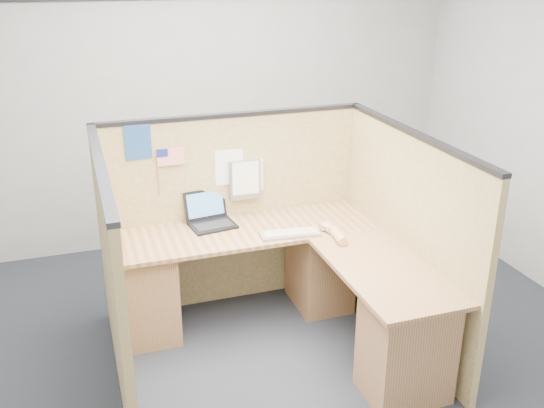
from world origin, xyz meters
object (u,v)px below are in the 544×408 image
object	(u,v)px
l_desk	(287,291)
laptop	(211,216)
keyboard	(290,234)
mouse	(326,228)

from	to	relation	value
l_desk	laptop	world-z (taller)	laptop
l_desk	keyboard	distance (m)	0.41
laptop	l_desk	bearing A→B (deg)	-63.50
keyboard	mouse	size ratio (longest dim) A/B	4.54
laptop	mouse	xyz separation A→B (m)	(0.77, -0.39, -0.04)
mouse	l_desk	bearing A→B (deg)	-152.86
laptop	keyboard	size ratio (longest dim) A/B	0.81
laptop	keyboard	xyz separation A→B (m)	(0.49, -0.39, -0.04)
l_desk	laptop	size ratio (longest dim) A/B	5.51
l_desk	keyboard	size ratio (longest dim) A/B	4.47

